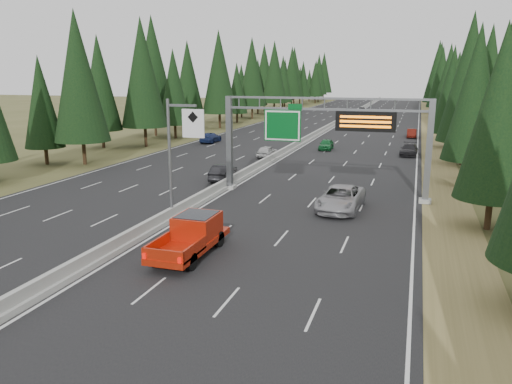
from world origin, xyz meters
TOP-DOWN VIEW (x-y plane):
  - road at (0.00, 80.00)m, footprint 32.00×260.00m
  - shoulder_right at (17.80, 80.00)m, footprint 3.60×260.00m
  - shoulder_left at (-17.80, 80.00)m, footprint 3.60×260.00m
  - median_barrier at (0.00, 80.00)m, footprint 0.70×260.00m
  - sign_gantry at (8.92, 34.88)m, footprint 16.75×0.98m
  - hov_sign_pole at (0.58, 24.97)m, footprint 2.80×0.50m
  - tree_row_right at (22.20, 77.18)m, footprint 12.30×241.97m
  - tree_row_left at (-21.86, 74.79)m, footprint 12.45×246.30m
  - silver_minivan at (10.38, 31.00)m, footprint 3.16×6.26m
  - red_pickup at (4.06, 19.68)m, footprint 2.23×6.24m
  - car_ahead_green at (4.13, 60.37)m, footprint 1.79×4.12m
  - car_ahead_dkred at (14.50, 77.28)m, footprint 1.49×4.05m
  - car_ahead_dkgrey at (14.50, 58.71)m, footprint 2.16×4.87m
  - car_ahead_white at (1.50, 96.56)m, footprint 2.45×5.22m
  - car_ahead_far at (1.50, 126.33)m, footprint 2.08×4.86m
  - car_onc_near at (-1.50, 38.13)m, footprint 2.03×4.67m
  - car_onc_blue at (-13.02, 62.32)m, footprint 2.19×4.98m
  - car_onc_white at (-1.50, 52.24)m, footprint 1.83×4.06m
  - car_onc_far at (-10.60, 88.59)m, footprint 2.65×5.31m

SIDE VIEW (x-z plane):
  - shoulder_right at x=17.80m, z-range 0.00..0.06m
  - shoulder_left at x=-17.80m, z-range 0.00..0.06m
  - road at x=0.00m, z-range 0.00..0.08m
  - median_barrier at x=0.00m, z-range -0.01..0.84m
  - car_ahead_dkred at x=14.50m, z-range 0.08..1.40m
  - car_onc_white at x=-1.50m, z-range 0.08..1.44m
  - car_ahead_green at x=4.13m, z-range 0.08..1.47m
  - car_ahead_dkgrey at x=14.50m, z-range 0.08..1.47m
  - car_onc_blue at x=-13.02m, z-range 0.08..1.51m
  - car_ahead_white at x=1.50m, z-range 0.08..1.52m
  - car_onc_far at x=-10.60m, z-range 0.08..1.53m
  - car_onc_near at x=-1.50m, z-range 0.08..1.57m
  - car_ahead_far at x=1.50m, z-range 0.08..1.72m
  - silver_minivan at x=10.38m, z-range 0.08..1.78m
  - red_pickup at x=4.06m, z-range 0.19..2.22m
  - hov_sign_pole at x=0.58m, z-range 0.72..8.72m
  - sign_gantry at x=8.92m, z-range 1.37..9.17m
  - tree_row_right at x=22.20m, z-range -0.24..18.27m
  - tree_row_left at x=-21.86m, z-range -0.07..18.73m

